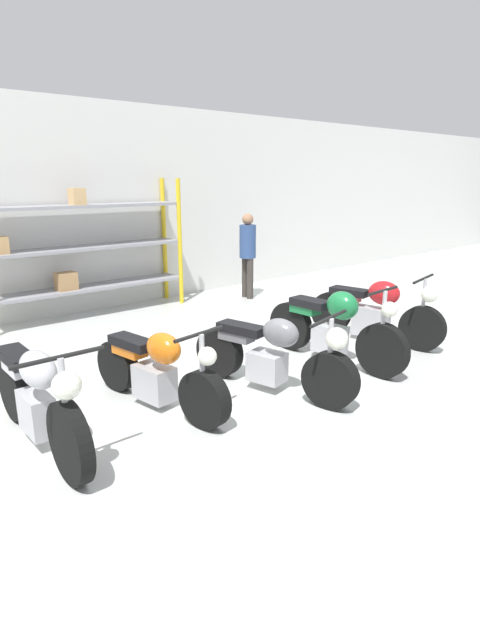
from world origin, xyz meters
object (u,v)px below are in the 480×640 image
motorcycle_red (375,311)px  motorcycle_silver (37,397)px  motorcycle_green (334,327)px  motorcycle_orange (157,371)px  motorcycle_grey (272,355)px  shelving_rack (83,248)px  person_browsing (248,249)px

motorcycle_red → motorcycle_silver: bearing=-103.0°
motorcycle_silver → motorcycle_green: 3.65m
motorcycle_silver → motorcycle_orange: bearing=92.2°
motorcycle_grey → shelving_rack: bearing=169.7°
motorcycle_silver → motorcycle_grey: (2.41, -0.40, -0.06)m
motorcycle_grey → person_browsing: (2.75, 3.65, 0.55)m
shelving_rack → motorcycle_red: bearing=-56.7°
motorcycle_green → person_browsing: size_ratio=1.27×
shelving_rack → motorcycle_orange: (-0.93, -3.92, -0.78)m
shelving_rack → person_browsing: size_ratio=2.09×
motorcycle_grey → motorcycle_silver: bearing=-113.1°
motorcycle_orange → motorcycle_grey: motorcycle_grey is taller
shelving_rack → person_browsing: 3.11m
shelving_rack → motorcycle_grey: size_ratio=1.68×
motorcycle_grey → motorcycle_red: motorcycle_red is taller
shelving_rack → motorcycle_red: (2.65, -4.03, -0.73)m
shelving_rack → motorcycle_green: bearing=-70.4°
shelving_rack → motorcycle_orange: size_ratio=1.78×
motorcycle_green → motorcycle_silver: bearing=-97.7°
motorcycle_silver → motorcycle_green: size_ratio=0.99×
motorcycle_red → person_browsing: person_browsing is taller
shelving_rack → motorcycle_grey: 4.46m
motorcycle_silver → motorcycle_grey: motorcycle_silver is taller
motorcycle_orange → motorcycle_green: size_ratio=0.92×
motorcycle_silver → motorcycle_red: 4.79m
shelving_rack → motorcycle_green: shelving_rack is taller
shelving_rack → person_browsing: shelving_rack is taller
motorcycle_green → motorcycle_red: motorcycle_green is taller
person_browsing → motorcycle_red: bearing=91.2°
motorcycle_green → motorcycle_grey: bearing=-86.2°
motorcycle_silver → person_browsing: size_ratio=1.25×
motorcycle_orange → person_browsing: bearing=119.5°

